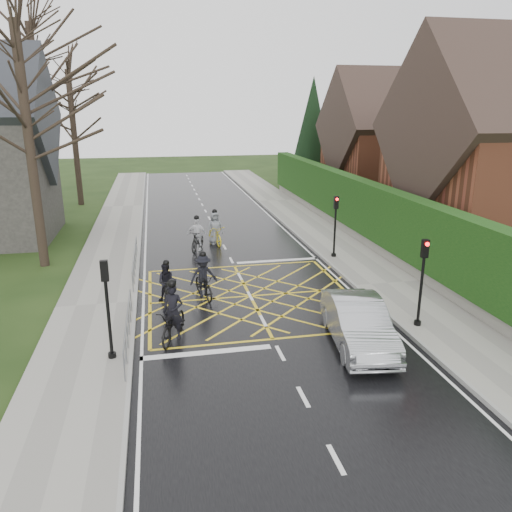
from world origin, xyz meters
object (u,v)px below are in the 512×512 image
object	(u,v)px
cyclist_rear	(174,320)
cyclist_lead	(215,232)
car	(358,323)
cyclist_front	(197,238)
cyclist_mid	(204,280)
cyclist_back	(167,286)

from	to	relation	value
cyclist_rear	cyclist_lead	world-z (taller)	cyclist_rear
cyclist_lead	car	xyz separation A→B (m)	(2.99, -13.16, 0.07)
cyclist_rear	cyclist_front	distance (m)	10.57
cyclist_mid	cyclist_lead	size ratio (longest dim) A/B	0.96
cyclist_mid	cyclist_lead	bearing A→B (deg)	66.87
cyclist_front	cyclist_back	bearing A→B (deg)	-81.09
cyclist_lead	cyclist_mid	bearing A→B (deg)	-111.31
cyclist_mid	car	size ratio (longest dim) A/B	0.45
cyclist_rear	cyclist_front	size ratio (longest dim) A/B	1.14
car	cyclist_mid	bearing A→B (deg)	137.82
cyclist_back	cyclist_front	distance (m)	7.29
cyclist_rear	cyclist_lead	xyz separation A→B (m)	(2.79, 11.54, 0.02)
cyclist_rear	car	world-z (taller)	cyclist_rear
cyclist_lead	cyclist_rear	bearing A→B (deg)	-114.60
cyclist_lead	cyclist_front	bearing A→B (deg)	-145.59
cyclist_back	cyclist_lead	world-z (taller)	cyclist_lead
cyclist_rear	cyclist_mid	size ratio (longest dim) A/B	1.10
cyclist_rear	cyclist_back	distance (m)	3.38
cyclist_front	cyclist_mid	bearing A→B (deg)	-69.70
cyclist_rear	cyclist_mid	distance (m)	3.90
cyclist_rear	car	xyz separation A→B (m)	(5.79, -1.61, 0.09)
cyclist_mid	cyclist_rear	bearing A→B (deg)	-123.18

